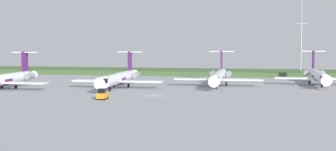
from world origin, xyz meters
TOP-DOWN VIEW (x-y plane):
  - ground_plane at (0.00, 30.00)m, footprint 500.00×500.00m
  - grass_berm at (0.00, 63.44)m, footprint 320.00×20.00m
  - regional_jet_nearest at (-38.24, 5.64)m, footprint 22.81×31.00m
  - regional_jet_second at (-11.85, 14.38)m, footprint 22.81×31.00m
  - regional_jet_third at (12.49, 23.78)m, footprint 22.81×31.00m
  - regional_jet_fourth at (38.51, 31.62)m, footprint 22.81×31.00m
  - antenna_mast at (37.37, 66.61)m, footprint 4.40×0.50m
  - baggage_tug at (-8.64, -8.91)m, footprint 1.72×3.20m
  - safety_cone_front_marker at (35.39, 14.56)m, footprint 0.44×0.44m
  - safety_cone_mid_marker at (39.14, 14.15)m, footprint 0.44×0.44m

SIDE VIEW (x-z plane):
  - ground_plane at x=0.00m, z-range 0.00..0.00m
  - safety_cone_front_marker at x=35.39m, z-range 0.00..0.55m
  - safety_cone_mid_marker at x=39.14m, z-range 0.00..0.55m
  - grass_berm at x=0.00m, z-range 0.00..1.60m
  - baggage_tug at x=-8.64m, z-range -0.15..2.15m
  - regional_jet_nearest at x=-38.24m, z-range -1.96..7.04m
  - regional_jet_second at x=-11.85m, z-range -1.96..7.04m
  - regional_jet_third at x=12.49m, z-range -1.96..7.04m
  - regional_jet_fourth at x=38.51m, z-range -1.96..7.04m
  - antenna_mast at x=37.37m, z-range -2.36..24.65m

